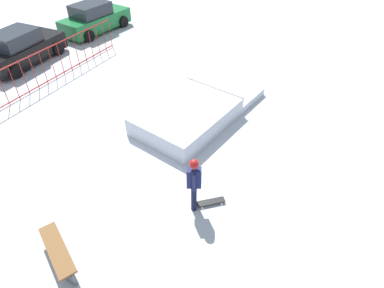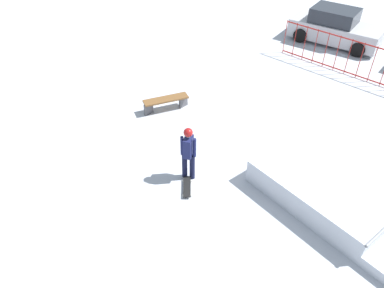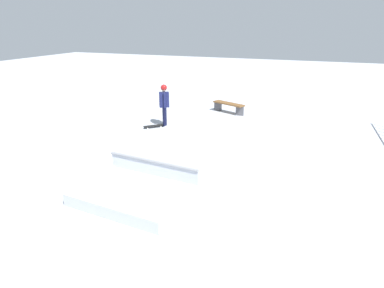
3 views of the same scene
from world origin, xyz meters
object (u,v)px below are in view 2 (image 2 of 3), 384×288
Objects in this scene: skateboard at (187,187)px; park_bench at (166,101)px; skate_ramp at (344,196)px; parked_car_silver at (335,28)px; skater at (188,150)px.

park_bench is at bearing -168.88° from skateboard.
skate_ramp is 4.16m from skateboard.
skate_ramp is 10.75m from parked_car_silver.
skater is at bearing -90.78° from parked_car_silver.
skater reaches higher than skate_ramp.
park_bench is (-3.38, 2.21, 0.28)m from skateboard.
skater reaches higher than park_bench.
park_bench is at bearing -152.32° from skater.
skater is at bearing -31.13° from park_bench.
skateboard is 11.97m from parked_car_silver.
park_bench is 9.61m from parked_car_silver.
park_bench is at bearing -107.21° from parked_car_silver.
skater is 11.54m from parked_car_silver.
park_bench is (-3.06, 1.85, -0.65)m from skater.
parked_car_silver reaches higher than park_bench.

